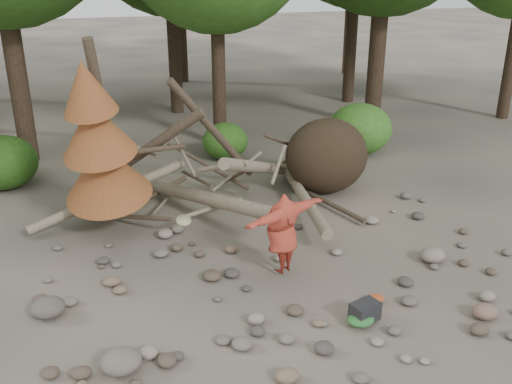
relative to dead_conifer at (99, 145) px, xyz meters
name	(u,v)px	position (x,y,z in m)	size (l,w,h in m)	color
ground	(293,288)	(3.12, -3.37, -2.11)	(120.00, 120.00, 0.00)	#514C44
deadfall_pile	(307,160)	(5.13, 0.87, -1.16)	(8.55, 5.24, 3.30)	#332619
dead_conifer	(99,145)	(0.00, 0.00, 0.00)	(2.06, 2.16, 4.35)	#4C3F30
bush_left	(3,163)	(-2.38, 3.83, -1.39)	(1.80, 1.80, 1.44)	#285316
bush_mid	(225,141)	(3.92, 4.43, -1.55)	(1.40, 1.40, 1.12)	#346A1E
bush_right	(360,129)	(8.12, 3.63, -1.31)	(2.00, 2.00, 1.60)	#417D27
frisbee_thrower	(282,233)	(3.09, -2.82, -1.22)	(3.16, 1.30, 1.65)	#AA3626
backpack	(365,314)	(3.85, -4.77, -1.95)	(0.48, 0.32, 0.32)	black
cloth_green	(361,322)	(3.74, -4.86, -2.02)	(0.46, 0.39, 0.17)	#2C6E2F
cloth_orange	(375,301)	(4.31, -4.32, -2.05)	(0.31, 0.25, 0.11)	#B1461E
boulder_front_left	(121,361)	(-0.19, -4.77, -1.93)	(0.61, 0.55, 0.37)	#6B6259
boulder_front_right	(485,311)	(5.87, -5.29, -1.98)	(0.43, 0.39, 0.26)	#836352
boulder_mid_right	(433,255)	(6.18, -3.31, -1.96)	(0.51, 0.46, 0.31)	gray
boulder_mid_left	(48,307)	(-1.24, -2.92, -1.94)	(0.58, 0.53, 0.35)	#59524B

